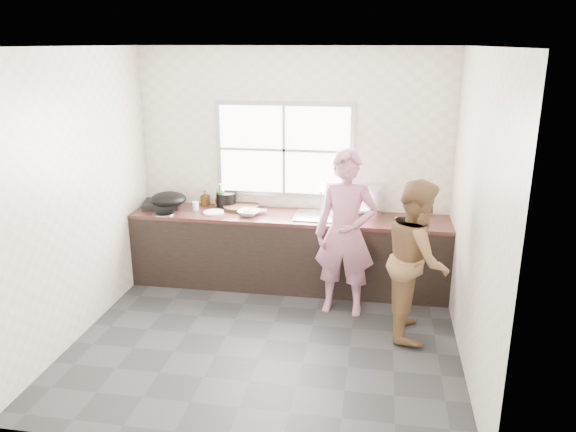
% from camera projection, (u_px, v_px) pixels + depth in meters
% --- Properties ---
extents(floor, '(3.60, 3.20, 0.01)m').
position_uv_depth(floor, '(267.00, 340.00, 5.39)').
color(floor, '#2A2A2D').
rests_on(floor, ground).
extents(ceiling, '(3.60, 3.20, 0.01)m').
position_uv_depth(ceiling, '(263.00, 46.00, 4.59)').
color(ceiling, silver).
rests_on(ceiling, wall_back).
extents(wall_back, '(3.60, 0.01, 2.70)m').
position_uv_depth(wall_back, '(293.00, 167.00, 6.51)').
color(wall_back, silver).
rests_on(wall_back, ground).
extents(wall_left, '(0.01, 3.20, 2.70)m').
position_uv_depth(wall_left, '(77.00, 196.00, 5.28)').
color(wall_left, silver).
rests_on(wall_left, ground).
extents(wall_right, '(0.01, 3.20, 2.70)m').
position_uv_depth(wall_right, '(475.00, 214.00, 4.71)').
color(wall_right, beige).
rests_on(wall_right, ground).
extents(wall_front, '(3.60, 0.01, 2.70)m').
position_uv_depth(wall_front, '(212.00, 275.00, 3.48)').
color(wall_front, beige).
rests_on(wall_front, ground).
extents(cabinet, '(3.60, 0.62, 0.82)m').
position_uv_depth(cabinet, '(289.00, 252.00, 6.49)').
color(cabinet, black).
rests_on(cabinet, floor).
extents(countertop, '(3.60, 0.64, 0.04)m').
position_uv_depth(countertop, '(289.00, 217.00, 6.36)').
color(countertop, '#3C1E18').
rests_on(countertop, cabinet).
extents(sink, '(0.55, 0.45, 0.02)m').
position_uv_depth(sink, '(319.00, 216.00, 6.30)').
color(sink, silver).
rests_on(sink, countertop).
extents(faucet, '(0.02, 0.02, 0.30)m').
position_uv_depth(faucet, '(321.00, 199.00, 6.44)').
color(faucet, silver).
rests_on(faucet, countertop).
extents(window_frame, '(1.60, 0.05, 1.10)m').
position_uv_depth(window_frame, '(284.00, 150.00, 6.45)').
color(window_frame, '#9EA0A5').
rests_on(window_frame, wall_back).
extents(window_glazing, '(1.50, 0.01, 1.00)m').
position_uv_depth(window_glazing, '(284.00, 150.00, 6.42)').
color(window_glazing, white).
rests_on(window_glazing, window_frame).
extents(woman, '(0.62, 0.44, 1.62)m').
position_uv_depth(woman, '(345.00, 239.00, 5.74)').
color(woman, '#BF728F').
rests_on(woman, floor).
extents(person_side, '(0.59, 0.76, 1.54)m').
position_uv_depth(person_side, '(417.00, 259.00, 5.31)').
color(person_side, brown).
rests_on(person_side, floor).
extents(cutting_board, '(0.54, 0.54, 0.04)m').
position_uv_depth(cutting_board, '(241.00, 207.00, 6.60)').
color(cutting_board, '#322213').
rests_on(cutting_board, countertop).
extents(cleaver, '(0.23, 0.14, 0.01)m').
position_uv_depth(cleaver, '(257.00, 210.00, 6.39)').
color(cleaver, silver).
rests_on(cleaver, cutting_board).
extents(bowl_mince, '(0.29, 0.29, 0.06)m').
position_uv_depth(bowl_mince, '(249.00, 213.00, 6.34)').
color(bowl_mince, silver).
rests_on(bowl_mince, countertop).
extents(bowl_crabs, '(0.18, 0.18, 0.05)m').
position_uv_depth(bowl_crabs, '(341.00, 215.00, 6.26)').
color(bowl_crabs, silver).
rests_on(bowl_crabs, countertop).
extents(bowl_held, '(0.26, 0.26, 0.06)m').
position_uv_depth(bowl_held, '(352.00, 221.00, 6.03)').
color(bowl_held, silver).
rests_on(bowl_held, countertop).
extents(black_pot, '(0.28, 0.28, 0.17)m').
position_uv_depth(black_pot, '(226.00, 199.00, 6.67)').
color(black_pot, black).
rests_on(black_pot, countertop).
extents(plate_food, '(0.25, 0.25, 0.02)m').
position_uv_depth(plate_food, '(214.00, 212.00, 6.42)').
color(plate_food, silver).
rests_on(plate_food, countertop).
extents(bottle_green, '(0.13, 0.13, 0.28)m').
position_uv_depth(bottle_green, '(221.00, 195.00, 6.66)').
color(bottle_green, '#3E7D29').
rests_on(bottle_green, countertop).
extents(bottle_brown_tall, '(0.10, 0.10, 0.17)m').
position_uv_depth(bottle_brown_tall, '(205.00, 199.00, 6.71)').
color(bottle_brown_tall, '#4D3613').
rests_on(bottle_brown_tall, countertop).
extents(bottle_brown_short, '(0.17, 0.17, 0.18)m').
position_uv_depth(bottle_brown_short, '(222.00, 199.00, 6.68)').
color(bottle_brown_short, '#3F1C0F').
rests_on(bottle_brown_short, countertop).
extents(glass_jar, '(0.09, 0.09, 0.10)m').
position_uv_depth(glass_jar, '(195.00, 206.00, 6.53)').
color(glass_jar, white).
rests_on(glass_jar, countertop).
extents(burner, '(0.50, 0.50, 0.06)m').
position_uv_depth(burner, '(162.00, 204.00, 6.69)').
color(burner, black).
rests_on(burner, countertop).
extents(wok, '(0.52, 0.52, 0.16)m').
position_uv_depth(wok, '(168.00, 199.00, 6.48)').
color(wok, black).
rests_on(wok, burner).
extents(dish_rack, '(0.49, 0.39, 0.33)m').
position_uv_depth(dish_rack, '(361.00, 201.00, 6.31)').
color(dish_rack, white).
rests_on(dish_rack, countertop).
extents(pot_lid_left, '(0.33, 0.33, 0.01)m').
position_uv_depth(pot_lid_left, '(163.00, 213.00, 6.40)').
color(pot_lid_left, '#A6A8AD').
rests_on(pot_lid_left, countertop).
extents(pot_lid_right, '(0.29, 0.29, 0.01)m').
position_uv_depth(pot_lid_right, '(225.00, 206.00, 6.70)').
color(pot_lid_right, '#AEB1B5').
rests_on(pot_lid_right, countertop).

